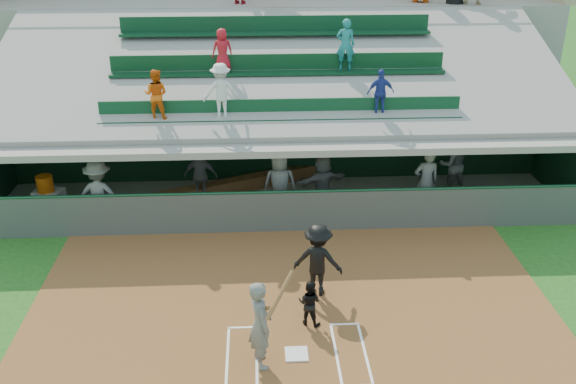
{
  "coord_description": "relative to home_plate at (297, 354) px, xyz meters",
  "views": [
    {
      "loc": [
        -0.67,
        -9.69,
        7.82
      ],
      "look_at": [
        0.02,
        3.5,
        1.8
      ],
      "focal_mm": 40.0,
      "sensor_mm": 36.0,
      "label": 1
    }
  ],
  "objects": [
    {
      "name": "ground",
      "position": [
        0.0,
        0.0,
        -0.04
      ],
      "size": [
        100.0,
        100.0,
        0.0
      ],
      "primitive_type": "plane",
      "color": "#1E5217",
      "rests_on": "ground"
    },
    {
      "name": "dirt_slab",
      "position": [
        0.0,
        0.5,
        -0.03
      ],
      "size": [
        11.0,
        9.0,
        0.02
      ],
      "primitive_type": "cube",
      "color": "brown",
      "rests_on": "ground"
    },
    {
      "name": "home_plate",
      "position": [
        0.0,
        0.0,
        0.0
      ],
      "size": [
        0.43,
        0.43,
        0.03
      ],
      "primitive_type": "cube",
      "color": "white",
      "rests_on": "dirt_slab"
    },
    {
      "name": "batters_box_chalk",
      "position": [
        0.0,
        0.0,
        -0.01
      ],
      "size": [
        2.65,
        1.85,
        0.01
      ],
      "color": "white",
      "rests_on": "dirt_slab"
    },
    {
      "name": "dugout_floor",
      "position": [
        0.0,
        6.75,
        -0.02
      ],
      "size": [
        16.0,
        3.5,
        0.04
      ],
      "primitive_type": "cube",
      "color": "gray",
      "rests_on": "ground"
    },
    {
      "name": "concourse_slab",
      "position": [
        0.0,
        13.5,
        2.26
      ],
      "size": [
        20.0,
        3.0,
        4.6
      ],
      "primitive_type": "cube",
      "color": "gray",
      "rests_on": "ground"
    },
    {
      "name": "grandstand",
      "position": [
        -0.01,
        10.51,
        2.23
      ],
      "size": [
        20.4,
        10.4,
        7.8
      ],
      "color": "#494E4A",
      "rests_on": "ground"
    },
    {
      "name": "batter_at_plate",
      "position": [
        -0.67,
        -0.21,
        0.87
      ],
      "size": [
        0.91,
        0.78,
        1.95
      ],
      "color": "#575A55",
      "rests_on": "dirt_slab"
    },
    {
      "name": "catcher",
      "position": [
        0.32,
        0.98,
        0.48
      ],
      "size": [
        0.58,
        0.53,
        0.98
      ],
      "primitive_type": "imported",
      "rotation": [
        0.0,
        0.0,
        2.74
      ],
      "color": "black",
      "rests_on": "dirt_slab"
    },
    {
      "name": "home_umpire",
      "position": [
        0.59,
        2.08,
        0.81
      ],
      "size": [
        1.19,
        0.88,
        1.65
      ],
      "primitive_type": "imported",
      "rotation": [
        0.0,
        0.0,
        2.87
      ],
      "color": "black",
      "rests_on": "dirt_slab"
    },
    {
      "name": "dugout_bench",
      "position": [
        0.17,
        8.15,
        0.2
      ],
      "size": [
        12.21,
        5.91,
        0.4
      ],
      "primitive_type": "cube",
      "rotation": [
        0.0,
        0.0,
        0.43
      ],
      "color": "brown",
      "rests_on": "dugout_floor"
    },
    {
      "name": "white_table",
      "position": [
        -6.33,
        6.42,
        0.32
      ],
      "size": [
        0.84,
        0.71,
        0.64
      ],
      "primitive_type": "cube",
      "rotation": [
        0.0,
        0.0,
        -0.24
      ],
      "color": "silver",
      "rests_on": "dugout_floor"
    },
    {
      "name": "water_cooler",
      "position": [
        -6.37,
        6.36,
        0.86
      ],
      "size": [
        0.44,
        0.44,
        0.44
      ],
      "primitive_type": "cylinder",
      "color": "orange",
      "rests_on": "white_table"
    },
    {
      "name": "dugout_player_a",
      "position": [
        -4.7,
        5.39,
        0.94
      ],
      "size": [
        1.26,
        0.78,
        1.87
      ],
      "primitive_type": "imported",
      "rotation": [
        0.0,
        0.0,
        3.07
      ],
      "color": "#525550",
      "rests_on": "dugout_floor"
    },
    {
      "name": "dugout_player_b",
      "position": [
        -2.24,
        6.83,
        0.81
      ],
      "size": [
        0.99,
        0.55,
        1.61
      ],
      "primitive_type": "imported",
      "rotation": [
        0.0,
        0.0,
        2.97
      ],
      "color": "#555752",
      "rests_on": "dugout_floor"
    },
    {
      "name": "dugout_player_c",
      "position": [
        -0.07,
        5.86,
        0.91
      ],
      "size": [
        0.9,
        0.59,
        1.82
      ],
      "primitive_type": "imported",
      "rotation": [
        0.0,
        0.0,
        3.12
      ],
      "color": "#5B5E59",
      "rests_on": "dugout_floor"
    },
    {
      "name": "dugout_player_d",
      "position": [
        1.09,
        6.12,
        0.82
      ],
      "size": [
        1.58,
        0.98,
        1.63
      ],
      "primitive_type": "imported",
      "rotation": [
        0.0,
        0.0,
        3.5
      ],
      "color": "#565853",
      "rests_on": "dugout_floor"
    },
    {
      "name": "dugout_player_e",
      "position": [
        3.84,
        5.79,
        0.93
      ],
      "size": [
        0.7,
        0.48,
        1.85
      ],
      "primitive_type": "imported",
      "rotation": [
        0.0,
        0.0,
        3.2
      ],
      "color": "#60625D",
      "rests_on": "dugout_floor"
    },
    {
      "name": "dugout_player_f",
      "position": [
        4.94,
        7.09,
        0.9
      ],
      "size": [
        0.92,
        0.75,
        1.79
      ],
      "primitive_type": "imported",
      "rotation": [
        0.0,
        0.0,
        3.23
      ],
      "color": "#535651",
      "rests_on": "dugout_floor"
    }
  ]
}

